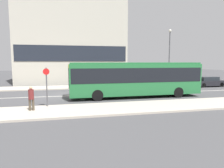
# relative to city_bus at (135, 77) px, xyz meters

# --- Properties ---
(ground_plane) EXTENTS (120.00, 120.00, 0.00)m
(ground_plane) POSITION_rel_city_bus_xyz_m (-7.30, 1.96, -1.85)
(ground_plane) COLOR #444447
(sidewalk_near) EXTENTS (44.00, 3.50, 0.13)m
(sidewalk_near) POSITION_rel_city_bus_xyz_m (-7.30, -4.29, -1.79)
(sidewalk_near) COLOR #B2A899
(sidewalk_near) RESTS_ON ground_plane
(sidewalk_far) EXTENTS (44.00, 3.50, 0.13)m
(sidewalk_far) POSITION_rel_city_bus_xyz_m (-7.30, 8.21, -1.79)
(sidewalk_far) COLOR #B2A899
(sidewalk_far) RESTS_ON ground_plane
(lane_centerline) EXTENTS (41.80, 0.16, 0.01)m
(lane_centerline) POSITION_rel_city_bus_xyz_m (-7.30, 1.96, -1.85)
(lane_centerline) COLOR silver
(lane_centerline) RESTS_ON ground_plane
(apartment_block_left_tower) EXTENTS (16.11, 5.25, 16.16)m
(apartment_block_left_tower) POSITION_rel_city_bus_xyz_m (-5.33, 14.05, 6.22)
(apartment_block_left_tower) COLOR #B7B2A3
(apartment_block_left_tower) RESTS_ON ground_plane
(city_bus) EXTENTS (12.13, 2.50, 3.21)m
(city_bus) POSITION_rel_city_bus_xyz_m (0.00, 0.00, 0.00)
(city_bus) COLOR #236B38
(city_bus) RESTS_ON ground_plane
(parked_car_0) EXTENTS (4.58, 1.86, 1.43)m
(parked_car_0) POSITION_rel_city_bus_xyz_m (6.55, 5.28, -1.18)
(parked_car_0) COLOR #A39E84
(parked_car_0) RESTS_ON ground_plane
(parked_car_1) EXTENTS (4.30, 1.81, 1.33)m
(parked_car_1) POSITION_rel_city_bus_xyz_m (12.08, 5.42, -1.22)
(parked_car_1) COLOR black
(parked_car_1) RESTS_ON ground_plane
(pedestrian_near_stop) EXTENTS (0.35, 0.34, 1.59)m
(pedestrian_near_stop) POSITION_rel_city_bus_xyz_m (-8.48, -3.95, -0.83)
(pedestrian_near_stop) COLOR #4C4233
(pedestrian_near_stop) RESTS_ON sidewalk_near
(bus_stop_sign) EXTENTS (0.44, 0.12, 2.74)m
(bus_stop_sign) POSITION_rel_city_bus_xyz_m (-7.60, -2.92, -0.12)
(bus_stop_sign) COLOR #4C4C51
(bus_stop_sign) RESTS_ON sidewalk_near
(street_lamp) EXTENTS (0.36, 0.36, 7.40)m
(street_lamp) POSITION_rel_city_bus_xyz_m (7.21, 7.09, 2.75)
(street_lamp) COLOR #4C4C51
(street_lamp) RESTS_ON sidewalk_far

